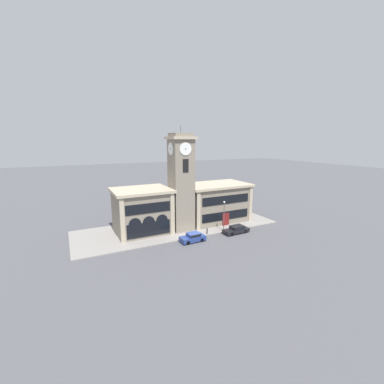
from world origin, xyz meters
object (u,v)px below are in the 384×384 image
at_px(street_lamp, 224,211).
at_px(bollard, 207,231).
at_px(parked_car_near, 193,237).
at_px(parked_car_mid, 236,229).

distance_m(street_lamp, bollard, 4.54).
height_order(parked_car_near, street_lamp, street_lamp).
bearing_deg(parked_car_mid, street_lamp, -45.04).
height_order(parked_car_near, parked_car_mid, parked_car_near).
height_order(parked_car_mid, street_lamp, street_lamp).
xyz_separation_m(parked_car_mid, bollard, (-4.95, 1.65, -0.04)).
relative_size(parked_car_near, parked_car_mid, 0.86).
xyz_separation_m(parked_car_mid, street_lamp, (-1.63, 1.54, 3.05)).
distance_m(parked_car_near, parked_car_mid, 8.53).
relative_size(parked_car_near, bollard, 3.88).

